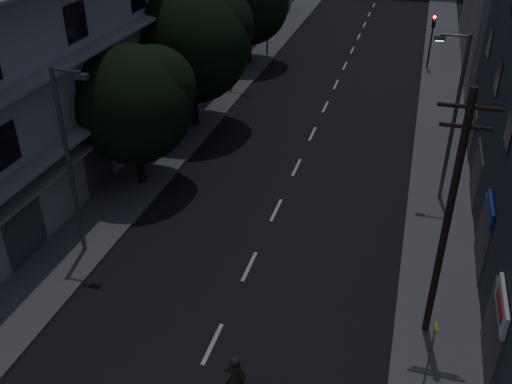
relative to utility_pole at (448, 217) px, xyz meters
The scene contains 15 objects.
ground 18.04m from the utility_pole, 114.01° to the left, with size 160.00×160.00×0.00m, color black.
sidewalk_left 22.07m from the utility_pole, 132.55° to the left, with size 3.00×90.00×0.15m, color #565659.
sidewalk_right 16.59m from the utility_pole, 88.45° to the left, with size 3.00×90.00×0.15m, color #565659.
lane_markings 23.73m from the utility_pole, 107.72° to the left, with size 0.15×60.50×0.01m.
building_left 21.12m from the utility_pole, 155.02° to the left, with size 7.00×36.00×14.00m.
tree_near 15.91m from the utility_pole, 153.91° to the left, with size 5.73×5.73×7.07m.
tree_mid 20.38m from the utility_pole, 134.35° to the left, with size 6.93×6.93×8.52m.
tree_far 31.02m from the utility_pole, 118.07° to the left, with size 6.25×6.25×7.73m.
traffic_signal_far_right 29.74m from the utility_pole, 91.39° to the left, with size 0.28×0.37×4.10m.
traffic_signal_far_left 32.89m from the utility_pole, 114.86° to the left, with size 0.28×0.37×4.10m.
street_lamp_left_near 14.04m from the utility_pole, behind, with size 1.51×0.25×8.00m.
street_lamp_right 9.52m from the utility_pole, 88.25° to the left, with size 1.51×0.25×8.00m.
street_lamp_left_far 26.48m from the utility_pole, 122.58° to the left, with size 1.51×0.25×8.00m.
utility_pole is the anchor object (origin of this frame).
bus_stop_sign 3.95m from the utility_pole, 89.54° to the right, with size 0.06×0.35×2.52m.
Camera 1 is at (5.40, -6.87, 14.62)m, focal length 40.00 mm.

